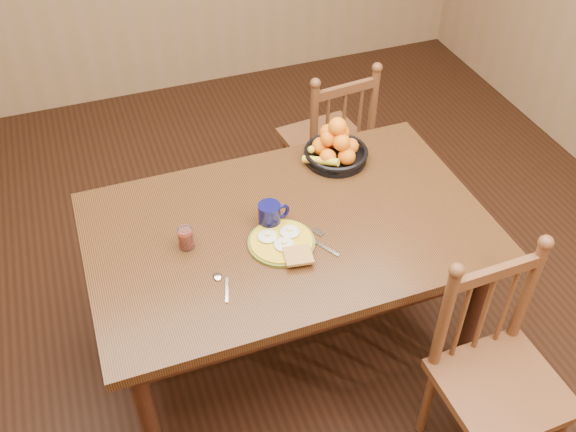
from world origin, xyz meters
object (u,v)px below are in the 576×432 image
object	(u,v)px
dining_table	(288,240)
fruit_bowl	(335,147)
chair_far	(329,141)
breakfast_plate	(282,242)
chair_near	(496,376)
coffee_mug	(271,214)

from	to	relation	value
dining_table	fruit_bowl	bearing A→B (deg)	44.26
chair_far	breakfast_plate	xyz separation A→B (m)	(-0.61, -0.96, 0.31)
chair_near	coffee_mug	xyz separation A→B (m)	(-0.61, 0.79, 0.33)
breakfast_plate	fruit_bowl	world-z (taller)	fruit_bowl
coffee_mug	chair_near	bearing A→B (deg)	-52.10
chair_far	fruit_bowl	size ratio (longest dim) A/B	3.20
fruit_bowl	chair_near	bearing A→B (deg)	-79.65
chair_near	fruit_bowl	size ratio (longest dim) A/B	3.32
chair_far	fruit_bowl	world-z (taller)	fruit_bowl
dining_table	chair_far	bearing A→B (deg)	57.39
chair_near	breakfast_plate	distance (m)	0.94
dining_table	coffee_mug	world-z (taller)	coffee_mug
dining_table	breakfast_plate	size ratio (longest dim) A/B	5.43
chair_far	dining_table	bearing A→B (deg)	51.41
chair_far	chair_near	world-z (taller)	chair_near
dining_table	coffee_mug	bearing A→B (deg)	152.39
chair_near	fruit_bowl	xyz separation A→B (m)	(-0.20, 1.09, 0.35)
chair_near	coffee_mug	distance (m)	1.05
chair_far	breakfast_plate	bearing A→B (deg)	51.54
chair_far	coffee_mug	xyz separation A→B (m)	(-0.62, -0.83, 0.35)
coffee_mug	fruit_bowl	world-z (taller)	fruit_bowl
coffee_mug	dining_table	bearing A→B (deg)	-27.61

